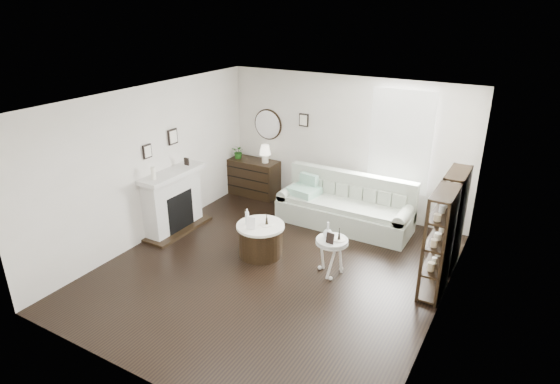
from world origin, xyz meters
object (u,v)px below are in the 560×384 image
Objects in this scene: dresser at (252,177)px; drum_table at (261,239)px; pedestal_table at (332,242)px; sofa at (345,209)px.

dresser reaches higher than drum_table.
drum_table is 1.30m from pedestal_table.
dresser reaches higher than pedestal_table.
dresser is 3.56m from pedestal_table.
drum_table is 1.32× the size of pedestal_table.
dresser is 1.96× the size of pedestal_table.
sofa reaches higher than dresser.
sofa is 3.14× the size of drum_table.
pedestal_table is (2.85, -2.13, 0.16)m from dresser.
sofa is 2.11× the size of dresser.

